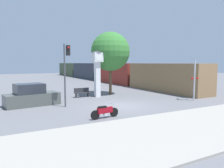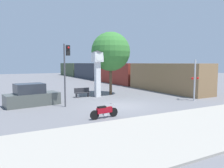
{
  "view_description": "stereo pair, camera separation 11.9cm",
  "coord_description": "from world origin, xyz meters",
  "views": [
    {
      "loc": [
        -8.98,
        -14.79,
        3.46
      ],
      "look_at": [
        -0.13,
        1.38,
        1.67
      ],
      "focal_mm": 35.0,
      "sensor_mm": 36.0,
      "label": 1
    },
    {
      "loc": [
        -8.88,
        -14.85,
        3.46
      ],
      "look_at": [
        -0.13,
        1.38,
        1.67
      ],
      "focal_mm": 35.0,
      "sensor_mm": 36.0,
      "label": 2
    }
  ],
  "objects": [
    {
      "name": "parked_car",
      "position": [
        -6.32,
        3.71,
        0.75
      ],
      "size": [
        4.41,
        2.38,
        1.8
      ],
      "rotation": [
        0.0,
        0.0,
        0.14
      ],
      "color": "#4C514C",
      "rests_on": "ground_plane"
    },
    {
      "name": "motorcycle",
      "position": [
        -2.93,
        -2.81,
        0.42
      ],
      "size": [
        1.99,
        0.44,
        0.88
      ],
      "rotation": [
        0.0,
        0.0,
        0.1
      ],
      "color": "black",
      "rests_on": "ground_plane"
    },
    {
      "name": "railroad_crossing_signal",
      "position": [
        7.16,
        -1.01,
        2.05
      ],
      "size": [
        0.9,
        0.82,
        3.75
      ],
      "color": "#B7B7BC",
      "rests_on": "ground_plane"
    },
    {
      "name": "ground_plane",
      "position": [
        0.0,
        0.0,
        0.0
      ],
      "size": [
        120.0,
        120.0,
        0.0
      ],
      "primitive_type": "plane",
      "color": "slate"
    },
    {
      "name": "street_tree",
      "position": [
        2.29,
        6.17,
        4.67
      ],
      "size": [
        4.21,
        4.21,
        6.79
      ],
      "color": "brown",
      "rests_on": "ground_plane"
    },
    {
      "name": "freight_train",
      "position": [
        9.65,
        24.14,
        1.7
      ],
      "size": [
        2.8,
        49.3,
        3.4
      ],
      "color": "olive",
      "rests_on": "ground_plane"
    },
    {
      "name": "sidewalk_strip",
      "position": [
        0.0,
        -6.81,
        0.05
      ],
      "size": [
        36.0,
        6.0,
        0.1
      ],
      "color": "#9E998E",
      "rests_on": "ground_plane"
    },
    {
      "name": "bench",
      "position": [
        -1.12,
        5.94,
        0.49
      ],
      "size": [
        1.6,
        0.44,
        0.92
      ],
      "color": "#2D2D33",
      "rests_on": "ground_plane"
    },
    {
      "name": "traffic_light",
      "position": [
        -3.93,
        1.86,
        3.35
      ],
      "size": [
        0.5,
        0.35,
        4.93
      ],
      "color": "#47474C",
      "rests_on": "ground_plane"
    },
    {
      "name": "clock_tower",
      "position": [
        0.31,
        5.3,
        3.12
      ],
      "size": [
        1.15,
        1.15,
        4.71
      ],
      "color": "white",
      "rests_on": "ground_plane"
    }
  ]
}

